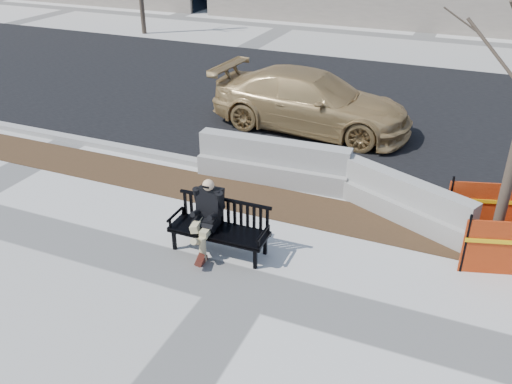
{
  "coord_description": "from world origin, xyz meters",
  "views": [
    {
      "loc": [
        2.76,
        -5.97,
        5.12
      ],
      "look_at": [
        -0.36,
        1.31,
        0.91
      ],
      "focal_mm": 38.17,
      "sensor_mm": 36.0,
      "label": 1
    }
  ],
  "objects_px": {
    "tree_fence": "(491,251)",
    "sedan": "(310,129)",
    "jersey_barrier_left": "(273,180)",
    "bench": "(220,251)",
    "seated_man": "(209,247)",
    "jersey_barrier_right": "(399,216)"
  },
  "relations": [
    {
      "from": "bench",
      "to": "sedan",
      "type": "bearing_deg",
      "value": 92.45
    },
    {
      "from": "tree_fence",
      "to": "jersey_barrier_right",
      "type": "bearing_deg",
      "value": 161.26
    },
    {
      "from": "bench",
      "to": "jersey_barrier_left",
      "type": "relative_size",
      "value": 0.53
    },
    {
      "from": "sedan",
      "to": "jersey_barrier_left",
      "type": "relative_size",
      "value": 1.59
    },
    {
      "from": "bench",
      "to": "tree_fence",
      "type": "bearing_deg",
      "value": 22.21
    },
    {
      "from": "tree_fence",
      "to": "jersey_barrier_left",
      "type": "xyz_separation_m",
      "value": [
        -4.31,
        1.01,
        0.0
      ]
    },
    {
      "from": "bench",
      "to": "jersey_barrier_right",
      "type": "relative_size",
      "value": 0.59
    },
    {
      "from": "jersey_barrier_right",
      "to": "sedan",
      "type": "bearing_deg",
      "value": 154.15
    },
    {
      "from": "bench",
      "to": "jersey_barrier_left",
      "type": "xyz_separation_m",
      "value": [
        -0.16,
        2.81,
        0.0
      ]
    },
    {
      "from": "tree_fence",
      "to": "jersey_barrier_right",
      "type": "relative_size",
      "value": 1.82
    },
    {
      "from": "bench",
      "to": "seated_man",
      "type": "xyz_separation_m",
      "value": [
        -0.23,
        0.04,
        0.0
      ]
    },
    {
      "from": "seated_man",
      "to": "sedan",
      "type": "relative_size",
      "value": 0.24
    },
    {
      "from": "tree_fence",
      "to": "sedan",
      "type": "height_order",
      "value": "tree_fence"
    },
    {
      "from": "bench",
      "to": "sedan",
      "type": "distance_m",
      "value": 5.92
    },
    {
      "from": "sedan",
      "to": "jersey_barrier_left",
      "type": "bearing_deg",
      "value": -172.58
    },
    {
      "from": "sedan",
      "to": "jersey_barrier_right",
      "type": "relative_size",
      "value": 1.79
    },
    {
      "from": "bench",
      "to": "tree_fence",
      "type": "distance_m",
      "value": 4.53
    },
    {
      "from": "seated_man",
      "to": "tree_fence",
      "type": "bearing_deg",
      "value": 20.67
    },
    {
      "from": "seated_man",
      "to": "jersey_barrier_right",
      "type": "relative_size",
      "value": 0.43
    },
    {
      "from": "bench",
      "to": "jersey_barrier_left",
      "type": "height_order",
      "value": "jersey_barrier_left"
    },
    {
      "from": "tree_fence",
      "to": "sedan",
      "type": "bearing_deg",
      "value": 137.74
    },
    {
      "from": "tree_fence",
      "to": "bench",
      "type": "bearing_deg",
      "value": -156.66
    }
  ]
}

